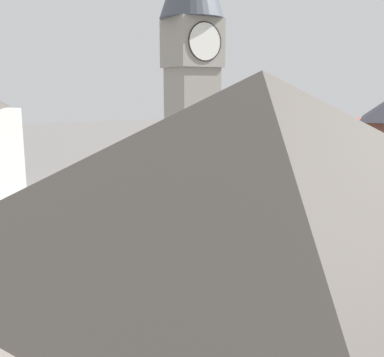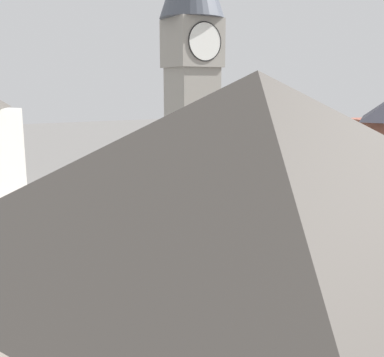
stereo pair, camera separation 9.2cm
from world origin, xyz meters
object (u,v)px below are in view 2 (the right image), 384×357
object	(u,v)px
clock_tower	(192,58)
car_blue_kerb	(269,253)
building_terrace_right	(250,354)
car_silver_kerb	(96,219)
car_red_corner	(309,224)
lamp_post	(154,161)
tree	(278,142)
pedestrian	(209,259)

from	to	relation	value
clock_tower	car_blue_kerb	distance (m)	11.89
clock_tower	building_terrace_right	size ratio (longest dim) A/B	1.68
clock_tower	car_silver_kerb	distance (m)	12.16
car_blue_kerb	car_silver_kerb	xyz separation A→B (m)	(-5.67, 10.83, 0.00)
car_red_corner	lamp_post	world-z (taller)	lamp_post
clock_tower	lamp_post	xyz separation A→B (m)	(1.54, 8.48, -7.28)
clock_tower	tree	xyz separation A→B (m)	(9.60, 3.30, -5.81)
pedestrian	tree	world-z (taller)	tree
clock_tower	car_red_corner	bearing A→B (deg)	-26.14
car_blue_kerb	car_red_corner	xyz separation A→B (m)	(5.55, 2.70, 0.00)
car_silver_kerb	tree	bearing A→B (deg)	-6.24
car_red_corner	building_terrace_right	size ratio (longest dim) A/B	0.38
clock_tower	building_terrace_right	bearing A→B (deg)	-117.86
pedestrian	lamp_post	size ratio (longest dim) A/B	0.30
clock_tower	pedestrian	size ratio (longest dim) A/B	11.12
car_red_corner	pedestrian	xyz separation A→B (m)	(-9.15, -2.45, 0.25)
tree	car_silver_kerb	bearing A→B (deg)	173.76
building_terrace_right	lamp_post	world-z (taller)	building_terrace_right
clock_tower	car_silver_kerb	size ratio (longest dim) A/B	4.41
pedestrian	tree	xyz separation A→B (m)	(12.04, 9.04, 4.14)
clock_tower	car_blue_kerb	bearing A→B (deg)	-79.08
tree	lamp_post	bearing A→B (deg)	147.27
car_silver_kerb	lamp_post	bearing A→B (deg)	30.97
car_red_corner	tree	bearing A→B (deg)	66.27
car_red_corner	pedestrian	distance (m)	9.48
pedestrian	clock_tower	bearing A→B (deg)	66.98
pedestrian	car_silver_kerb	bearing A→B (deg)	101.08
tree	lamp_post	size ratio (longest dim) A/B	1.37
building_terrace_right	lamp_post	distance (m)	29.20
car_red_corner	tree	xyz separation A→B (m)	(2.90, 6.59, 4.39)
car_blue_kerb	car_red_corner	distance (m)	6.17
clock_tower	pedestrian	distance (m)	11.75
building_terrace_right	car_red_corner	bearing A→B (deg)	42.63
tree	building_terrace_right	xyz separation A→B (m)	(-19.34, -21.73, -0.25)
car_blue_kerb	building_terrace_right	size ratio (longest dim) A/B	0.37
building_terrace_right	tree	bearing A→B (deg)	48.32
clock_tower	tree	bearing A→B (deg)	18.95
tree	building_terrace_right	size ratio (longest dim) A/B	0.69
building_terrace_right	car_blue_kerb	bearing A→B (deg)	48.80
building_terrace_right	pedestrian	bearing A→B (deg)	60.08
clock_tower	car_blue_kerb	world-z (taller)	clock_tower
pedestrian	car_blue_kerb	bearing A→B (deg)	-3.83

